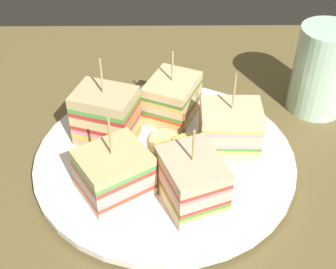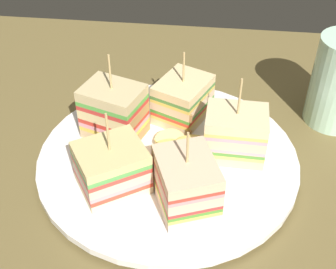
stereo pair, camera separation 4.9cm
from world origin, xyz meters
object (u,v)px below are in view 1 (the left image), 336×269
(drinking_glass, at_px, (324,76))
(sandwich_wedge_3, at_px, (109,116))
(sandwich_wedge_0, at_px, (195,181))
(chip_pile, at_px, (181,146))
(plate, at_px, (168,159))
(sandwich_wedge_4, at_px, (118,173))
(sandwich_wedge_1, at_px, (233,128))
(sandwich_wedge_2, at_px, (175,99))

(drinking_glass, bearing_deg, sandwich_wedge_3, 16.81)
(sandwich_wedge_0, height_order, sandwich_wedge_3, sandwich_wedge_3)
(sandwich_wedge_0, xyz_separation_m, chip_pile, (0.01, -0.07, -0.02))
(sandwich_wedge_3, xyz_separation_m, chip_pile, (-0.08, 0.03, -0.02))
(chip_pile, bearing_deg, sandwich_wedge_3, -18.87)
(plate, bearing_deg, chip_pile, -166.07)
(plate, height_order, sandwich_wedge_0, sandwich_wedge_0)
(plate, distance_m, chip_pile, 0.02)
(plate, xyz_separation_m, sandwich_wedge_3, (0.07, -0.03, 0.04))
(drinking_glass, bearing_deg, sandwich_wedge_4, 33.42)
(sandwich_wedge_4, bearing_deg, sandwich_wedge_1, -4.62)
(sandwich_wedge_1, distance_m, chip_pile, 0.06)
(sandwich_wedge_0, distance_m, chip_pile, 0.08)
(sandwich_wedge_3, relative_size, chip_pile, 1.27)
(plate, xyz_separation_m, drinking_glass, (-0.20, -0.11, 0.04))
(sandwich_wedge_1, relative_size, sandwich_wedge_4, 1.05)
(sandwich_wedge_0, relative_size, sandwich_wedge_4, 0.98)
(sandwich_wedge_4, distance_m, chip_pile, 0.09)
(sandwich_wedge_1, distance_m, drinking_glass, 0.16)
(plate, bearing_deg, sandwich_wedge_1, -169.67)
(plate, distance_m, sandwich_wedge_2, 0.08)
(sandwich_wedge_0, bearing_deg, sandwich_wedge_2, -14.60)
(plate, xyz_separation_m, sandwich_wedge_0, (-0.03, 0.07, 0.03))
(plate, relative_size, sandwich_wedge_2, 3.23)
(sandwich_wedge_3, bearing_deg, chip_pile, -0.18)
(sandwich_wedge_0, height_order, chip_pile, sandwich_wedge_0)
(sandwich_wedge_3, distance_m, chip_pile, 0.09)
(sandwich_wedge_0, relative_size, sandwich_wedge_3, 0.86)
(sandwich_wedge_1, relative_size, chip_pile, 1.19)
(sandwich_wedge_1, xyz_separation_m, chip_pile, (0.06, 0.01, -0.02))
(sandwich_wedge_1, xyz_separation_m, sandwich_wedge_3, (0.14, -0.02, 0.00))
(sandwich_wedge_1, relative_size, sandwich_wedge_3, 0.93)
(sandwich_wedge_0, xyz_separation_m, sandwich_wedge_4, (0.08, -0.02, -0.00))
(sandwich_wedge_1, height_order, sandwich_wedge_3, sandwich_wedge_3)
(sandwich_wedge_1, height_order, drinking_glass, same)
(chip_pile, xyz_separation_m, drinking_glass, (-0.18, -0.11, 0.02))
(sandwich_wedge_2, xyz_separation_m, drinking_glass, (-0.19, -0.04, 0.01))
(plate, relative_size, chip_pile, 3.51)
(drinking_glass, bearing_deg, sandwich_wedge_2, 11.58)
(sandwich_wedge_0, distance_m, sandwich_wedge_4, 0.08)
(sandwich_wedge_0, relative_size, sandwich_wedge_1, 0.93)
(sandwich_wedge_0, distance_m, sandwich_wedge_3, 0.14)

